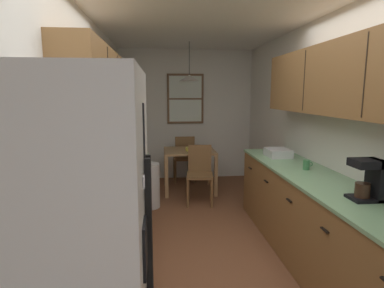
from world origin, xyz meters
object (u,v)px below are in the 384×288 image
(table_serving_bowl, at_px, (191,149))
(dining_chair_far, at_px, (184,156))
(refrigerator, at_px, (69,270))
(storage_canister, at_px, (103,179))
(dish_rack, at_px, (278,153))
(coffee_maker, at_px, (370,179))
(microwave_over_range, at_px, (66,100))
(trash_bin, at_px, (149,186))
(dining_table, at_px, (189,157))
(mug_by_coffeemaker, at_px, (307,165))
(dining_chair_near, at_px, (200,171))
(stove_range, at_px, (94,272))

(table_serving_bowl, bearing_deg, dining_chair_far, 95.81)
(refrigerator, relative_size, storage_canister, 9.68)
(storage_canister, relative_size, dish_rack, 0.55)
(table_serving_bowl, bearing_deg, coffee_maker, -71.11)
(microwave_over_range, bearing_deg, coffee_maker, 2.10)
(table_serving_bowl, bearing_deg, trash_bin, -136.60)
(refrigerator, height_order, coffee_maker, refrigerator)
(dining_chair_far, xyz_separation_m, storage_canister, (-0.93, -3.30, 0.49))
(refrigerator, relative_size, table_serving_bowl, 9.25)
(dining_table, relative_size, dining_chair_far, 0.97)
(microwave_over_range, xyz_separation_m, mug_by_coffeemaker, (2.14, 1.04, -0.71))
(storage_canister, bearing_deg, dining_chair_near, 62.90)
(stove_range, relative_size, dining_table, 1.26)
(dining_chair_near, distance_m, table_serving_bowl, 0.58)
(microwave_over_range, xyz_separation_m, trash_bin, (0.41, 2.50, -1.33))
(refrigerator, relative_size, microwave_over_range, 3.06)
(trash_bin, relative_size, coffee_maker, 2.12)
(stove_range, relative_size, mug_by_coffeemaker, 10.23)
(coffee_maker, height_order, mug_by_coffeemaker, coffee_maker)
(coffee_maker, distance_m, dish_rack, 1.67)
(dining_chair_near, bearing_deg, coffee_maker, -69.25)
(microwave_over_range, height_order, dining_chair_near, microwave_over_range)
(stove_range, relative_size, trash_bin, 1.64)
(dining_chair_far, height_order, trash_bin, dining_chair_far)
(dining_chair_near, height_order, coffee_maker, coffee_maker)
(microwave_over_range, distance_m, table_serving_bowl, 3.47)
(dining_chair_near, relative_size, table_serving_bowl, 4.60)
(microwave_over_range, xyz_separation_m, table_serving_bowl, (1.11, 3.16, -0.90))
(dining_chair_far, height_order, table_serving_bowl, dining_chair_far)
(coffee_maker, bearing_deg, dining_chair_far, 106.67)
(microwave_over_range, height_order, trash_bin, microwave_over_range)
(coffee_maker, distance_m, mug_by_coffeemaker, 0.97)
(dining_table, height_order, storage_canister, storage_canister)
(coffee_maker, bearing_deg, stove_range, -177.78)
(refrigerator, xyz_separation_m, microwave_over_range, (-0.16, 0.70, 0.76))
(dining_table, distance_m, dish_rack, 1.84)
(mug_by_coffeemaker, bearing_deg, microwave_over_range, -154.01)
(dining_chair_near, bearing_deg, stove_range, -112.18)
(stove_range, distance_m, dining_table, 3.38)
(trash_bin, relative_size, dish_rack, 1.98)
(storage_canister, bearing_deg, dining_chair_far, 74.20)
(trash_bin, distance_m, storage_canister, 2.10)
(dining_chair_far, relative_size, dish_rack, 2.65)
(dining_chair_near, bearing_deg, dish_rack, -45.26)
(table_serving_bowl, bearing_deg, refrigerator, -103.81)
(stove_range, height_order, coffee_maker, coffee_maker)
(dish_rack, height_order, table_serving_bowl, dish_rack)
(dish_rack, bearing_deg, refrigerator, -128.38)
(storage_canister, relative_size, coffee_maker, 0.59)
(dining_table, bearing_deg, dining_chair_far, 94.05)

